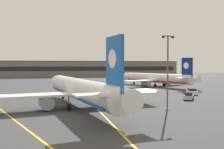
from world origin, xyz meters
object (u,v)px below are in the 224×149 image
(service_car_second, at_px, (189,96))
(service_car_third, at_px, (192,92))
(airliner_foreground, at_px, (80,90))
(safety_cone_by_nose_gear, at_px, (78,97))
(airliner_background, at_px, (157,78))
(apron_lamp_post, at_px, (168,71))

(service_car_second, height_order, service_car_third, same)
(service_car_third, bearing_deg, airliner_foreground, -154.94)
(service_car_third, height_order, safety_cone_by_nose_gear, service_car_third)
(airliner_foreground, bearing_deg, safety_cone_by_nose_gear, 86.13)
(airliner_background, distance_m, apron_lamp_post, 50.14)
(apron_lamp_post, height_order, service_car_third, apron_lamp_post)
(airliner_background, relative_size, service_car_third, 7.84)
(apron_lamp_post, bearing_deg, safety_cone_by_nose_gear, 124.58)
(service_car_second, bearing_deg, apron_lamp_post, -133.70)
(airliner_background, relative_size, service_car_second, 7.86)
(service_car_second, bearing_deg, airliner_foreground, -167.09)
(service_car_second, xyz_separation_m, service_car_third, (5.93, 8.83, 0.00))
(apron_lamp_post, bearing_deg, airliner_background, 69.37)
(airliner_foreground, height_order, safety_cone_by_nose_gear, airliner_foreground)
(airliner_background, xyz_separation_m, service_car_third, (-1.22, -27.01, -2.22))
(airliner_foreground, distance_m, apron_lamp_post, 16.19)
(airliner_foreground, height_order, service_car_second, airliner_foreground)
(service_car_third, relative_size, safety_cone_by_nose_gear, 8.13)
(service_car_second, bearing_deg, airliner_background, 78.71)
(service_car_second, distance_m, safety_cone_by_nose_gear, 26.08)
(apron_lamp_post, bearing_deg, airliner_foreground, 161.08)
(airliner_background, bearing_deg, service_car_second, -101.29)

